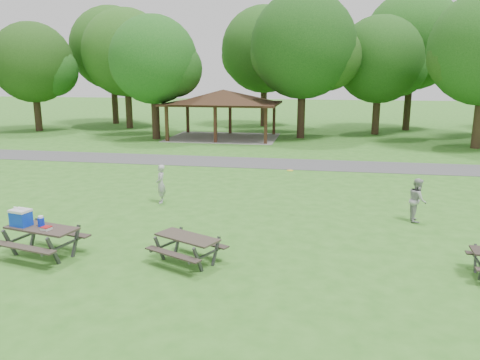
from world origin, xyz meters
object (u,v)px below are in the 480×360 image
object	(u,v)px
picnic_table_near	(35,228)
picnic_table_middle	(187,243)
frisbee_catcher	(417,200)
frisbee_thrower	(161,184)

from	to	relation	value
picnic_table_near	picnic_table_middle	xyz separation A→B (m)	(4.29, 0.28, -0.24)
picnic_table_near	frisbee_catcher	distance (m)	12.20
picnic_table_near	frisbee_thrower	distance (m)	6.07
picnic_table_middle	picnic_table_near	bearing A→B (deg)	-176.29
frisbee_thrower	picnic_table_middle	bearing A→B (deg)	6.48
picnic_table_near	frisbee_thrower	size ratio (longest dim) A/B	1.54
picnic_table_middle	frisbee_catcher	distance (m)	8.35
frisbee_thrower	frisbee_catcher	world-z (taller)	frisbee_thrower
picnic_table_middle	frisbee_thrower	size ratio (longest dim) A/B	1.46
picnic_table_middle	frisbee_catcher	xyz separation A→B (m)	(6.73, 4.94, 0.19)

